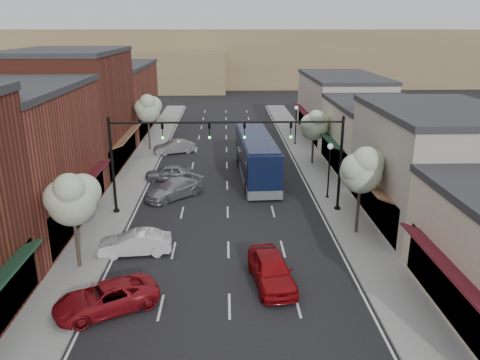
{
  "coord_description": "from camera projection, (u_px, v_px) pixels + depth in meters",
  "views": [
    {
      "loc": [
        -0.11,
        -23.48,
        12.85
      ],
      "look_at": [
        0.92,
        8.75,
        2.2
      ],
      "focal_mm": 35.0,
      "sensor_mm": 36.0,
      "label": 1
    }
  ],
  "objects": [
    {
      "name": "parked_car_d",
      "position": [
        168.0,
        173.0,
        40.84
      ],
      "size": [
        4.03,
        1.97,
        1.33
      ],
      "primitive_type": "imported",
      "rotation": [
        0.0,
        0.0,
        -1.46
      ],
      "color": "slate",
      "rests_on": "ground"
    },
    {
      "name": "ground",
      "position": [
        229.0,
        266.0,
        26.32
      ],
      "size": [
        160.0,
        160.0,
        0.0
      ],
      "primitive_type": "plane",
      "color": "black",
      "rests_on": "ground"
    },
    {
      "name": "curb_left",
      "position": [
        152.0,
        170.0,
        43.64
      ],
      "size": [
        0.25,
        73.0,
        0.17
      ],
      "primitive_type": "cube",
      "color": "gray",
      "rests_on": "ground"
    },
    {
      "name": "parked_car_b",
      "position": [
        135.0,
        243.0,
        27.52
      ],
      "size": [
        4.34,
        1.87,
        1.39
      ],
      "primitive_type": "imported",
      "rotation": [
        0.0,
        0.0,
        -1.48
      ],
      "color": "silver",
      "rests_on": "ground"
    },
    {
      "name": "bldg_left_midnear",
      "position": [
        7.0,
        160.0,
        30.12
      ],
      "size": [
        10.14,
        14.1,
        9.4
      ],
      "color": "brown",
      "rests_on": "ground"
    },
    {
      "name": "hill_far",
      "position": [
        225.0,
        57.0,
        109.85
      ],
      "size": [
        120.0,
        30.0,
        12.0
      ],
      "primitive_type": "cube",
      "color": "#7A6647",
      "rests_on": "ground"
    },
    {
      "name": "parked_car_c",
      "position": [
        174.0,
        189.0,
        36.58
      ],
      "size": [
        4.98,
        4.92,
        1.45
      ],
      "primitive_type": "imported",
      "rotation": [
        0.0,
        0.0,
        -0.8
      ],
      "color": "gray",
      "rests_on": "ground"
    },
    {
      "name": "red_hatchback",
      "position": [
        271.0,
        270.0,
        24.26
      ],
      "size": [
        2.57,
        5.02,
        1.63
      ],
      "primitive_type": "imported",
      "rotation": [
        0.0,
        0.0,
        0.14
      ],
      "color": "maroon",
      "rests_on": "ground"
    },
    {
      "name": "tree_right_far",
      "position": [
        315.0,
        124.0,
        44.25
      ],
      "size": [
        2.85,
        2.65,
        5.43
      ],
      "color": "#47382B",
      "rests_on": "ground"
    },
    {
      "name": "parked_car_a",
      "position": [
        106.0,
        298.0,
        22.01
      ],
      "size": [
        5.35,
        4.27,
        1.35
      ],
      "primitive_type": "imported",
      "rotation": [
        0.0,
        0.0,
        -1.08
      ],
      "color": "maroon",
      "rests_on": "ground"
    },
    {
      "name": "bldg_right_midnear",
      "position": [
        433.0,
        167.0,
        31.2
      ],
      "size": [
        9.14,
        12.1,
        7.9
      ],
      "color": "#A2978B",
      "rests_on": "ground"
    },
    {
      "name": "bldg_left_midfar",
      "position": [
        72.0,
        111.0,
        43.17
      ],
      "size": [
        10.14,
        14.1,
        10.9
      ],
      "color": "maroon",
      "rests_on": "ground"
    },
    {
      "name": "signal_mast_right",
      "position": [
        308.0,
        150.0,
        32.63
      ],
      "size": [
        8.22,
        0.46,
        7.0
      ],
      "color": "black",
      "rests_on": "ground"
    },
    {
      "name": "tree_right_near",
      "position": [
        362.0,
        169.0,
        28.92
      ],
      "size": [
        2.85,
        2.65,
        5.95
      ],
      "color": "#47382B",
      "rests_on": "ground"
    },
    {
      "name": "signal_mast_left",
      "position": [
        146.0,
        151.0,
        32.29
      ],
      "size": [
        8.22,
        0.46,
        7.0
      ],
      "color": "black",
      "rests_on": "ground"
    },
    {
      "name": "tree_left_far",
      "position": [
        148.0,
        108.0,
        49.25
      ],
      "size": [
        2.85,
        2.65,
        6.13
      ],
      "color": "#47382B",
      "rests_on": "ground"
    },
    {
      "name": "bldg_left_far",
      "position": [
        113.0,
        99.0,
        58.75
      ],
      "size": [
        10.14,
        18.1,
        8.4
      ],
      "color": "brown",
      "rests_on": "ground"
    },
    {
      "name": "parked_car_e",
      "position": [
        175.0,
        147.0,
        49.32
      ],
      "size": [
        4.53,
        2.81,
        1.41
      ],
      "primitive_type": "imported",
      "rotation": [
        0.0,
        0.0,
        -1.24
      ],
      "color": "#959499",
      "rests_on": "ground"
    },
    {
      "name": "bldg_right_midfar",
      "position": [
        376.0,
        137.0,
        42.82
      ],
      "size": [
        9.14,
        12.1,
        6.4
      ],
      "color": "beige",
      "rests_on": "ground"
    },
    {
      "name": "tree_left_near",
      "position": [
        72.0,
        198.0,
        24.69
      ],
      "size": [
        2.85,
        2.65,
        5.69
      ],
      "color": "#47382B",
      "rests_on": "ground"
    },
    {
      "name": "lamp_post_near",
      "position": [
        329.0,
        162.0,
        35.58
      ],
      "size": [
        0.44,
        0.44,
        4.44
      ],
      "color": "black",
      "rests_on": "ground"
    },
    {
      "name": "coach_bus",
      "position": [
        256.0,
        156.0,
        40.99
      ],
      "size": [
        3.35,
        12.58,
        3.81
      ],
      "rotation": [
        0.0,
        0.0,
        0.05
      ],
      "color": "black",
      "rests_on": "ground"
    },
    {
      "name": "bldg_right_far",
      "position": [
        340.0,
        107.0,
        55.96
      ],
      "size": [
        9.14,
        16.1,
        7.4
      ],
      "color": "#A2978B",
      "rests_on": "ground"
    },
    {
      "name": "lamp_post_far",
      "position": [
        296.0,
        119.0,
        52.19
      ],
      "size": [
        0.44,
        0.44,
        4.44
      ],
      "color": "black",
      "rests_on": "ground"
    },
    {
      "name": "hill_near",
      "position": [
        107.0,
        70.0,
        98.33
      ],
      "size": [
        50.0,
        20.0,
        8.0
      ],
      "primitive_type": "cube",
      "color": "#7A6647",
      "rests_on": "ground"
    },
    {
      "name": "sidewalk_left",
      "position": [
        137.0,
        170.0,
        43.6
      ],
      "size": [
        2.8,
        73.0,
        0.15
      ],
      "primitive_type": "cube",
      "color": "gray",
      "rests_on": "ground"
    },
    {
      "name": "sidewalk_right",
      "position": [
        316.0,
        168.0,
        44.11
      ],
      "size": [
        2.8,
        73.0,
        0.15
      ],
      "primitive_type": "cube",
      "color": "gray",
      "rests_on": "ground"
    },
    {
      "name": "curb_right",
      "position": [
        301.0,
        168.0,
        44.06
      ],
      "size": [
        0.25,
        73.0,
        0.17
      ],
      "primitive_type": "cube",
      "color": "gray",
      "rests_on": "ground"
    }
  ]
}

